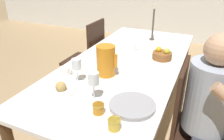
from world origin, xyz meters
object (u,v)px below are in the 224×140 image
chair_person_side (194,126)px  chair_opposite (88,57)px  wine_glass_juice (94,80)px  teacup_across (132,48)px  jam_jar_amber (98,108)px  teacup_near_person (66,71)px  wine_glass_water (77,65)px  fruit_bowl (162,55)px  person_seated (214,108)px  candlestick_tall (153,26)px  jam_jar_red (114,124)px  serving_tray (132,106)px  red_pitcher (106,60)px  bread_plate (61,89)px

chair_person_side → chair_opposite: size_ratio=1.00×
wine_glass_juice → teacup_across: wine_glass_juice is taller
teacup_across → jam_jar_amber: 1.08m
teacup_near_person → teacup_across: same height
wine_glass_water → fruit_bowl: (0.48, 0.68, -0.09)m
teacup_across → chair_opposite: bearing=166.8°
chair_opposite → teacup_across: bearing=-103.2°
wine_glass_water → wine_glass_juice: size_ratio=0.95×
person_seated → wine_glass_juice: size_ratio=6.25×
wine_glass_water → teacup_near_person: size_ratio=1.23×
candlestick_tall → jam_jar_amber: bearing=-87.1°
person_seated → jam_jar_amber: bearing=-58.6°
chair_person_side → jam_jar_red: size_ratio=13.34×
teacup_near_person → serving_tray: teacup_near_person is taller
chair_opposite → wine_glass_juice: bearing=-147.8°
chair_opposite → fruit_bowl: 1.00m
jam_jar_amber → candlestick_tall: 1.50m
serving_tray → jam_jar_red: (-0.02, -0.22, 0.02)m
jam_jar_amber → jam_jar_red: size_ratio=1.00×
fruit_bowl → candlestick_tall: (-0.23, 0.53, 0.12)m
serving_tray → jam_jar_red: 0.22m
chair_person_side → person_seated: size_ratio=0.80×
chair_opposite → teacup_near_person: bearing=-160.3°
teacup_across → fruit_bowl: fruit_bowl is taller
chair_person_side → wine_glass_water: (-0.85, -0.13, 0.37)m
chair_opposite → serving_tray: chair_opposite is taller
red_pitcher → person_seated: bearing=-6.3°
candlestick_tall → wine_glass_water: bearing=-101.4°
wine_glass_water → fruit_bowl: 0.84m
jam_jar_amber → chair_opposite: bearing=122.7°
person_seated → bread_plate: person_seated is taller
teacup_across → jam_jar_amber: size_ratio=2.07×
serving_tray → teacup_across: bearing=109.5°
teacup_across → candlestick_tall: size_ratio=0.36×
jam_jar_amber → serving_tray: bearing=38.4°
candlestick_tall → chair_person_side: bearing=-60.7°
chair_person_side → jam_jar_amber: bearing=-52.3°
person_seated → bread_plate: 1.01m
red_pitcher → wine_glass_water: size_ratio=1.32×
teacup_across → jam_jar_red: size_ratio=2.07×
teacup_across → bread_plate: (-0.18, -0.95, -0.01)m
teacup_across → fruit_bowl: bearing=-17.3°
person_seated → jam_jar_red: person_seated is taller
wine_glass_water → wine_glass_juice: (0.22, -0.16, 0.00)m
person_seated → candlestick_tall: person_seated is taller
teacup_across → jam_jar_red: teacup_across is taller
teacup_across → bread_plate: bearing=-100.6°
wine_glass_water → jam_jar_amber: (0.32, -0.28, -0.10)m
chair_opposite → teacup_across: 0.68m
chair_person_side → teacup_near_person: chair_person_side is taller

